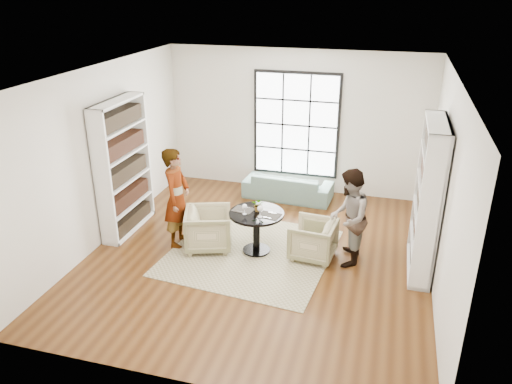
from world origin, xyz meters
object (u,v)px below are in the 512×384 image
(armchair_right, at_px, (313,240))
(person_right, at_px, (349,218))
(armchair_left, at_px, (209,229))
(pedestal_table, at_px, (256,223))
(wine_glass_left, at_px, (245,207))
(sofa, at_px, (288,186))
(wine_glass_right, at_px, (260,209))
(person_left, at_px, (177,198))
(flower_centerpiece, at_px, (259,205))

(armchair_right, relative_size, person_right, 0.45)
(armchair_left, bearing_deg, pedestal_table, -102.53)
(armchair_left, distance_m, wine_glass_left, 0.82)
(sofa, distance_m, person_right, 2.76)
(sofa, height_order, armchair_right, armchair_right)
(sofa, bearing_deg, wine_glass_right, 95.31)
(person_left, bearing_deg, sofa, -32.50)
(pedestal_table, bearing_deg, person_right, 2.58)
(sofa, distance_m, armchair_right, 2.46)
(person_left, height_order, wine_glass_left, person_left)
(person_left, distance_m, flower_centerpiece, 1.39)
(armchair_left, distance_m, person_right, 2.36)
(pedestal_table, height_order, flower_centerpiece, flower_centerpiece)
(armchair_right, distance_m, flower_centerpiece, 1.06)
(wine_glass_left, bearing_deg, armchair_left, 177.71)
(flower_centerpiece, bearing_deg, person_right, 0.15)
(sofa, distance_m, armchair_left, 2.58)
(pedestal_table, distance_m, wine_glass_right, 0.39)
(armchair_right, xyz_separation_m, wine_glass_right, (-0.84, -0.21, 0.55))
(armchair_left, relative_size, flower_centerpiece, 3.37)
(person_left, height_order, flower_centerpiece, person_left)
(armchair_left, xyz_separation_m, armchair_right, (1.76, 0.15, -0.03))
(flower_centerpiece, bearing_deg, armchair_right, 0.24)
(pedestal_table, height_order, person_left, person_left)
(pedestal_table, xyz_separation_m, person_left, (-1.37, -0.08, 0.34))
(wine_glass_right, bearing_deg, wine_glass_left, 172.53)
(person_right, bearing_deg, flower_centerpiece, -90.03)
(armchair_left, xyz_separation_m, person_right, (2.31, 0.15, 0.44))
(armchair_right, distance_m, wine_glass_left, 1.25)
(sofa, height_order, wine_glass_left, wine_glass_left)
(wine_glass_left, bearing_deg, wine_glass_right, -7.47)
(armchair_left, xyz_separation_m, flower_centerpiece, (0.84, 0.15, 0.49))
(armchair_left, relative_size, person_right, 0.49)
(person_left, xyz_separation_m, person_right, (2.86, 0.15, -0.07))
(sofa, distance_m, wine_glass_right, 2.57)
(pedestal_table, relative_size, wine_glass_right, 4.53)
(armchair_left, distance_m, armchair_right, 1.77)
(person_right, xyz_separation_m, wine_glass_left, (-1.66, -0.18, 0.06))
(armchair_right, relative_size, flower_centerpiece, 3.10)
(armchair_right, bearing_deg, wine_glass_left, -75.34)
(wine_glass_left, bearing_deg, person_right, 6.06)
(pedestal_table, distance_m, person_right, 1.52)
(person_right, bearing_deg, armchair_right, -90.18)
(armchair_left, xyz_separation_m, wine_glass_left, (0.65, -0.03, 0.50))
(armchair_right, distance_m, person_left, 2.38)
(armchair_right, bearing_deg, flower_centerpiece, -84.12)
(person_left, bearing_deg, armchair_left, -92.51)
(armchair_left, relative_size, wine_glass_left, 4.28)
(person_right, xyz_separation_m, wine_glass_right, (-1.39, -0.21, 0.07))
(wine_glass_right, bearing_deg, sofa, 91.49)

